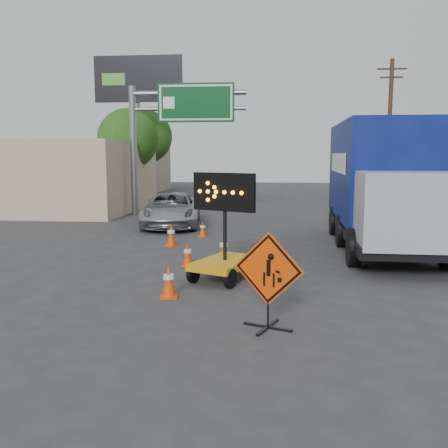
% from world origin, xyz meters
% --- Properties ---
extents(ground, '(100.00, 100.00, 0.00)m').
position_xyz_m(ground, '(0.00, 0.00, 0.00)').
color(ground, '#2D2D30').
rests_on(ground, ground).
extents(curb_right, '(0.40, 60.00, 0.12)m').
position_xyz_m(curb_right, '(7.20, 15.00, 0.06)').
color(curb_right, gray).
rests_on(curb_right, ground).
extents(storefront_left_near, '(14.00, 10.00, 4.00)m').
position_xyz_m(storefront_left_near, '(-14.00, 20.00, 2.00)').
color(storefront_left_near, '#C3B38D').
rests_on(storefront_left_near, ground).
extents(storefront_left_far, '(12.00, 10.00, 4.40)m').
position_xyz_m(storefront_left_far, '(-15.00, 34.00, 2.20)').
color(storefront_left_far, gray).
rests_on(storefront_left_far, ground).
extents(building_right_far, '(10.00, 14.00, 4.60)m').
position_xyz_m(building_right_far, '(13.00, 30.00, 2.30)').
color(building_right_far, '#C3B38D').
rests_on(building_right_far, ground).
extents(highway_gantry, '(6.18, 0.38, 6.90)m').
position_xyz_m(highway_gantry, '(-4.43, 17.96, 5.07)').
color(highway_gantry, slate).
rests_on(highway_gantry, ground).
extents(billboard, '(6.10, 0.54, 9.85)m').
position_xyz_m(billboard, '(-8.35, 25.87, 7.35)').
color(billboard, slate).
rests_on(billboard, ground).
extents(utility_pole_far, '(1.80, 0.26, 9.00)m').
position_xyz_m(utility_pole_far, '(8.00, 24.00, 4.68)').
color(utility_pole_far, '#402A1B').
rests_on(utility_pole_far, ground).
extents(tree_left_near, '(3.71, 3.71, 6.03)m').
position_xyz_m(tree_left_near, '(-8.00, 22.00, 4.16)').
color(tree_left_near, '#402A1B').
rests_on(tree_left_near, ground).
extents(tree_left_far, '(4.10, 4.10, 6.66)m').
position_xyz_m(tree_left_far, '(-9.00, 30.00, 4.60)').
color(tree_left_far, '#402A1B').
rests_on(tree_left_far, ground).
extents(construction_sign, '(1.30, 0.94, 1.84)m').
position_xyz_m(construction_sign, '(0.98, 0.89, 0.97)').
color(construction_sign, black).
rests_on(construction_sign, ground).
extents(arrow_board, '(1.85, 2.26, 2.79)m').
position_xyz_m(arrow_board, '(-0.21, 4.48, 0.63)').
color(arrow_board, orange).
rests_on(arrow_board, ground).
extents(pickup_truck, '(3.18, 5.69, 1.50)m').
position_xyz_m(pickup_truck, '(-3.64, 14.03, 0.75)').
color(pickup_truck, '#B0B2B8').
rests_on(pickup_truck, ground).
extents(box_truck, '(3.08, 9.24, 4.37)m').
position_xyz_m(box_truck, '(4.72, 9.49, 1.98)').
color(box_truck, black).
rests_on(box_truck, ground).
extents(cone_a, '(0.42, 0.42, 0.76)m').
position_xyz_m(cone_a, '(-1.32, 2.71, 0.38)').
color(cone_a, '#E63F04').
rests_on(cone_a, ground).
extents(cone_b, '(0.37, 0.37, 0.70)m').
position_xyz_m(cone_b, '(-1.46, 5.95, 0.35)').
color(cone_b, '#E63F04').
rests_on(cone_b, ground).
extents(cone_c, '(0.44, 0.44, 0.79)m').
position_xyz_m(cone_c, '(-0.48, 6.77, 0.40)').
color(cone_c, '#E63F04').
rests_on(cone_c, ground).
extents(cone_d, '(0.55, 0.55, 0.81)m').
position_xyz_m(cone_d, '(-2.61, 9.06, 0.41)').
color(cone_d, '#E63F04').
rests_on(cone_d, ground).
extents(cone_e, '(0.39, 0.39, 0.64)m').
position_xyz_m(cone_e, '(-1.78, 11.17, 0.32)').
color(cone_e, '#E63F04').
rests_on(cone_e, ground).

